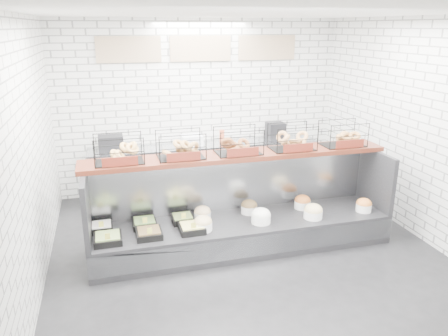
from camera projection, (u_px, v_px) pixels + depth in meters
name	position (u px, v px, depth m)	size (l,w,h in m)	color
ground	(249.00, 257.00, 5.68)	(5.50, 5.50, 0.00)	black
room_shell	(237.00, 92.00, 5.60)	(5.02, 5.51, 3.01)	silver
display_case	(240.00, 223.00, 5.89)	(4.00, 0.90, 1.20)	black
bagel_shelf	(238.00, 145.00, 5.73)	(4.10, 0.50, 0.40)	#3D150D
prep_counter	(206.00, 167.00, 7.77)	(4.00, 0.60, 1.20)	#93969B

